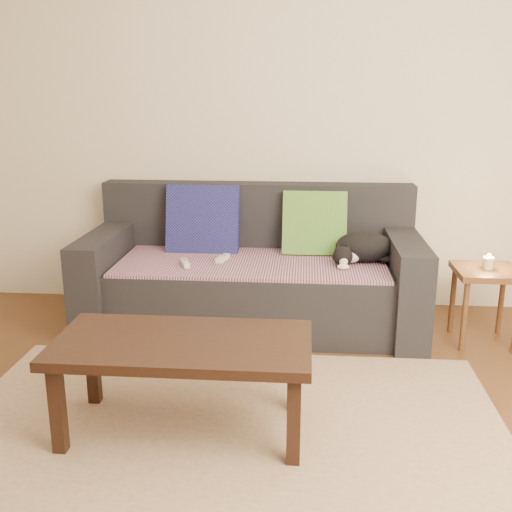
% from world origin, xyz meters
% --- Properties ---
extents(ground, '(4.50, 4.50, 0.00)m').
position_xyz_m(ground, '(0.00, 0.00, 0.00)').
color(ground, brown).
rests_on(ground, ground).
extents(back_wall, '(4.50, 0.04, 2.60)m').
position_xyz_m(back_wall, '(0.00, 2.00, 1.30)').
color(back_wall, beige).
rests_on(back_wall, ground).
extents(sofa, '(2.10, 0.94, 0.87)m').
position_xyz_m(sofa, '(0.00, 1.57, 0.31)').
color(sofa, '#232328').
rests_on(sofa, ground).
extents(throw_blanket, '(1.66, 0.74, 0.02)m').
position_xyz_m(throw_blanket, '(0.00, 1.48, 0.43)').
color(throw_blanket, '#3F2546').
rests_on(throw_blanket, sofa).
extents(cushion_navy, '(0.48, 0.23, 0.49)m').
position_xyz_m(cushion_navy, '(-0.35, 1.74, 0.63)').
color(cushion_navy, '#0F0F43').
rests_on(cushion_navy, throw_blanket).
extents(cushion_green, '(0.42, 0.23, 0.43)m').
position_xyz_m(cushion_green, '(0.39, 1.74, 0.63)').
color(cushion_green, '#0D5739').
rests_on(cushion_green, throw_blanket).
extents(cat, '(0.43, 0.37, 0.19)m').
position_xyz_m(cat, '(0.69, 1.52, 0.53)').
color(cat, black).
rests_on(cat, throw_blanket).
extents(wii_remote_a, '(0.09, 0.15, 0.03)m').
position_xyz_m(wii_remote_a, '(-0.40, 1.34, 0.46)').
color(wii_remote_a, white).
rests_on(wii_remote_a, throw_blanket).
extents(wii_remote_b, '(0.07, 0.15, 0.03)m').
position_xyz_m(wii_remote_b, '(-0.18, 1.47, 0.46)').
color(wii_remote_b, white).
rests_on(wii_remote_b, throw_blanket).
extents(side_table, '(0.37, 0.37, 0.46)m').
position_xyz_m(side_table, '(1.40, 1.36, 0.38)').
color(side_table, brown).
rests_on(side_table, ground).
extents(candle, '(0.06, 0.06, 0.09)m').
position_xyz_m(candle, '(1.40, 1.36, 0.50)').
color(candle, beige).
rests_on(candle, side_table).
extents(rug, '(2.50, 1.80, 0.01)m').
position_xyz_m(rug, '(0.00, 0.15, 0.01)').
color(rug, tan).
rests_on(rug, ground).
extents(coffee_table, '(1.10, 0.55, 0.44)m').
position_xyz_m(coffee_table, '(-0.18, 0.22, 0.38)').
color(coffee_table, black).
rests_on(coffee_table, rug).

